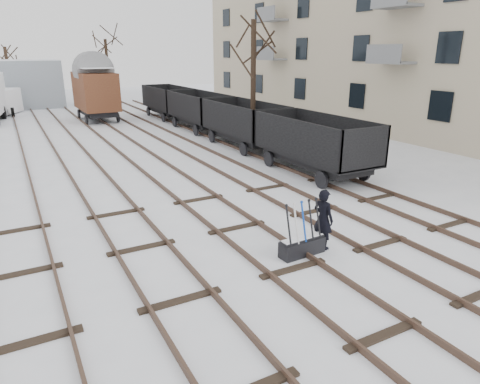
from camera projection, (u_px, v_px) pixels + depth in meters
The scene contains 14 objects.
ground at pixel (293, 270), 10.73m from camera, with size 120.00×120.00×0.00m, color white.
tracks at pixel (140, 156), 22.12m from camera, with size 13.90×52.00×0.16m.
apartment_block at pixel (420, 7), 28.94m from camera, with size 10.12×45.00×16.10m.
shed_right at pixel (22, 83), 41.59m from camera, with size 7.00×6.00×4.50m.
ground_frame at pixel (302, 245), 11.44m from camera, with size 1.32×0.49×1.49m.
worker at pixel (323, 219), 11.69m from camera, with size 0.62×0.41×1.70m, color black.
freight_wagon_a at pixel (314, 152), 18.95m from camera, with size 2.46×6.14×2.51m.
freight_wagon_b at pixel (244, 130), 24.29m from camera, with size 2.46×6.14×2.51m.
freight_wagon_c at pixel (199, 116), 29.63m from camera, with size 2.46×6.14×2.51m.
freight_wagon_d at pixel (168, 106), 34.97m from camera, with size 2.46×6.14×2.51m.
box_van_wagon at pixel (95, 90), 33.17m from camera, with size 2.91×5.38×4.07m.
tree_near at pixel (253, 84), 24.31m from camera, with size 0.30×0.30×6.88m, color black.
tree_far_left at pixel (10, 78), 40.89m from camera, with size 0.30×0.30×5.64m, color black.
tree_far_right at pixel (108, 72), 43.57m from camera, with size 0.30×0.30×6.40m, color black.
Camera 1 is at (-5.74, -7.78, 5.22)m, focal length 32.00 mm.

